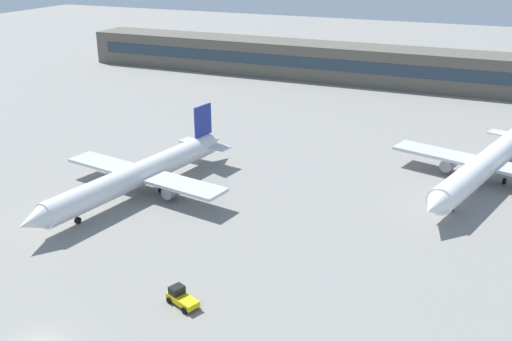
% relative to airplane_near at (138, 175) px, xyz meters
% --- Properties ---
extents(ground_plane, '(400.00, 400.00, 0.00)m').
position_rel_airplane_near_xyz_m(ground_plane, '(10.71, 8.09, -2.93)').
color(ground_plane, gray).
extents(terminal_building, '(152.82, 12.13, 9.00)m').
position_rel_airplane_near_xyz_m(terminal_building, '(10.71, 82.41, 1.57)').
color(terminal_building, '#5B564C').
rests_on(terminal_building, ground_plane).
extents(airplane_near, '(27.31, 38.77, 9.62)m').
position_rel_airplane_near_xyz_m(airplane_near, '(0.00, 0.00, 0.00)').
color(airplane_near, white).
rests_on(airplane_near, ground_plane).
extents(airplane_mid, '(28.75, 40.46, 10.18)m').
position_rel_airplane_near_xyz_m(airplane_mid, '(44.66, 23.24, 0.17)').
color(airplane_mid, white).
rests_on(airplane_mid, ground_plane).
extents(baggage_tug_yellow, '(3.90, 2.84, 1.75)m').
position_rel_airplane_near_xyz_m(baggage_tug_yellow, '(19.23, -21.10, -2.14)').
color(baggage_tug_yellow, yellow).
rests_on(baggage_tug_yellow, ground_plane).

